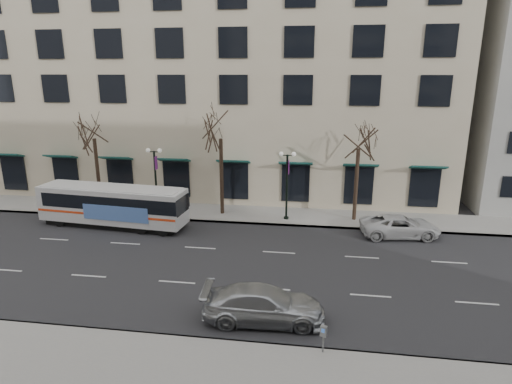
% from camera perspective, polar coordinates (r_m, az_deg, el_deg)
% --- Properties ---
extents(ground, '(160.00, 160.00, 0.00)m').
position_cam_1_polar(ground, '(25.46, -8.85, -9.40)').
color(ground, black).
rests_on(ground, ground).
extents(sidewalk_far, '(80.00, 4.00, 0.15)m').
position_cam_1_polar(sidewalk_far, '(32.82, 4.14, -3.23)').
color(sidewalk_far, gray).
rests_on(sidewalk_far, ground).
extents(building_hotel, '(40.00, 20.00, 24.00)m').
position_cam_1_polar(building_hotel, '(43.91, -3.91, 17.41)').
color(building_hotel, '#BDAE90').
rests_on(building_hotel, ground).
extents(tree_far_left, '(3.60, 3.60, 8.34)m').
position_cam_1_polar(tree_far_left, '(35.40, -20.92, 8.21)').
color(tree_far_left, black).
rests_on(tree_far_left, ground).
extents(tree_far_mid, '(3.60, 3.60, 8.55)m').
position_cam_1_polar(tree_far_mid, '(31.79, -4.77, 8.80)').
color(tree_far_mid, black).
rests_on(tree_far_mid, ground).
extents(tree_far_right, '(3.60, 3.60, 8.06)m').
position_cam_1_polar(tree_far_right, '(31.20, 13.62, 7.38)').
color(tree_far_right, black).
rests_on(tree_far_right, ground).
extents(lamp_post_left, '(1.22, 0.45, 5.21)m').
position_cam_1_polar(lamp_post_left, '(33.40, -13.22, 1.86)').
color(lamp_post_left, black).
rests_on(lamp_post_left, ground).
extents(lamp_post_right, '(1.22, 0.45, 5.21)m').
position_cam_1_polar(lamp_post_right, '(31.22, 4.15, 1.28)').
color(lamp_post_right, black).
rests_on(lamp_post_right, ground).
extents(city_bus, '(10.92, 3.34, 2.91)m').
position_cam_1_polar(city_bus, '(32.09, -18.46, -1.62)').
color(city_bus, silver).
rests_on(city_bus, ground).
extents(silver_car, '(5.58, 2.56, 1.58)m').
position_cam_1_polar(silver_car, '(19.62, 1.04, -14.76)').
color(silver_car, '#B6BABE').
rests_on(silver_car, ground).
extents(white_pickup, '(5.47, 3.02, 1.45)m').
position_cam_1_polar(white_pickup, '(30.40, 18.64, -4.33)').
color(white_pickup, '#BCBCBC').
rests_on(white_pickup, ground).
extents(pay_station, '(0.29, 0.24, 1.16)m').
position_cam_1_polar(pay_station, '(17.63, 9.00, -18.11)').
color(pay_station, gray).
rests_on(pay_station, sidewalk_near).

